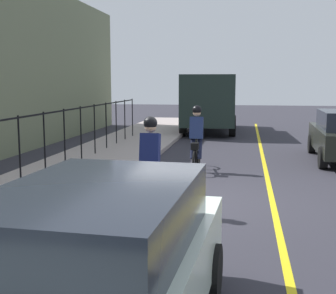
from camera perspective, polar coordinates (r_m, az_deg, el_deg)
name	(u,v)px	position (r m, az deg, el deg)	size (l,w,h in m)	color
ground_plane	(195,200)	(9.72, 3.39, -6.55)	(80.00, 80.00, 0.00)	#2E2D35
lane_line_centre	(273,203)	(9.68, 12.91, -6.79)	(36.00, 0.12, 0.01)	yellow
sidewalk	(44,190)	(10.61, -15.26, -5.16)	(40.00, 3.20, 0.15)	#A99B96
iron_fence	(44,132)	(11.48, -15.20, 1.87)	(17.55, 0.04, 1.60)	black
cyclist_lead	(196,139)	(12.64, 3.57, 1.07)	(1.71, 0.36, 1.83)	black
cyclist_follow	(150,165)	(8.65, -2.22, -2.20)	(1.71, 0.36, 1.83)	black
parked_sedan_rear	(92,274)	(4.12, -9.49, -15.39)	(4.48, 2.09, 1.58)	white
box_truck_background	(209,100)	(22.73, 5.15, 5.80)	(6.81, 2.79, 2.78)	#1F2D28
traffic_cone_near	(144,163)	(12.13, -2.99, -1.95)	(0.36, 0.36, 0.68)	orange
traffic_cone_far	(95,209)	(8.24, -9.09, -7.61)	(0.36, 0.36, 0.48)	#F54F09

